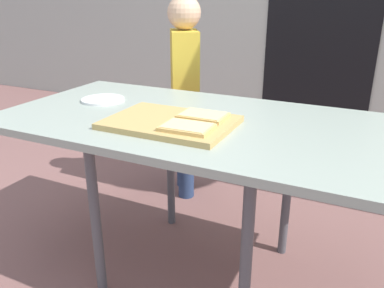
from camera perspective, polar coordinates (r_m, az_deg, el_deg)
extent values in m
plane|color=#7E5450|center=(1.78, 1.02, -17.90)|extent=(16.00, 16.00, 0.00)
cube|color=black|center=(3.49, 18.55, 18.22)|extent=(0.90, 0.02, 2.00)
cube|color=#96A296|center=(1.45, 1.19, 3.05)|extent=(1.52, 0.77, 0.03)
cylinder|color=#4C4C51|center=(1.51, -13.75, -11.03)|extent=(0.04, 0.04, 0.65)
cylinder|color=#4C4C51|center=(1.28, 7.79, -17.23)|extent=(0.04, 0.04, 0.65)
cylinder|color=#4C4C51|center=(1.93, -3.13, -3.02)|extent=(0.04, 0.04, 0.65)
cylinder|color=#4C4C51|center=(1.76, 13.70, -6.26)|extent=(0.04, 0.04, 0.65)
cube|color=tan|center=(1.38, -3.15, 3.14)|extent=(0.44, 0.31, 0.02)
cube|color=#DBB065|center=(1.28, -0.74, 2.42)|extent=(0.17, 0.12, 0.01)
cube|color=#F8D791|center=(1.27, -0.74, 2.74)|extent=(0.15, 0.11, 0.00)
cube|color=#DBB065|center=(1.40, 1.60, 4.10)|extent=(0.17, 0.12, 0.01)
cube|color=#F8D791|center=(1.40, 1.61, 4.40)|extent=(0.15, 0.11, 0.00)
cylinder|color=silver|center=(1.74, -12.79, 6.31)|extent=(0.18, 0.18, 0.01)
cylinder|color=navy|center=(2.35, -1.14, -0.20)|extent=(0.09, 0.09, 0.52)
cylinder|color=navy|center=(2.22, -0.87, -1.51)|extent=(0.09, 0.09, 0.52)
cube|color=gold|center=(2.15, -1.09, 10.75)|extent=(0.24, 0.28, 0.41)
sphere|color=#DDAF8B|center=(2.12, -1.15, 18.52)|extent=(0.17, 0.17, 0.17)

